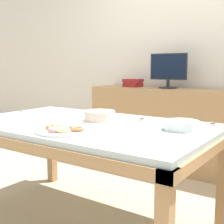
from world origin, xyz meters
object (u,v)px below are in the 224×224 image
(tealight_left_edge, at_px, (213,124))
(cake_chocolate_round, at_px, (100,117))
(tealight_right_edge, at_px, (22,111))
(computer_monitor, at_px, (168,71))
(tealight_near_cakes, at_px, (93,112))
(tealight_centre, at_px, (142,119))
(book_stack, at_px, (133,83))
(pastry_platter, at_px, (65,129))
(plate_stack, at_px, (182,125))

(tealight_left_edge, bearing_deg, cake_chocolate_round, -155.56)
(tealight_right_edge, bearing_deg, computer_monitor, 63.02)
(tealight_near_cakes, bearing_deg, tealight_centre, -10.72)
(book_stack, distance_m, tealight_near_cakes, 1.17)
(cake_chocolate_round, height_order, tealight_centre, cake_chocolate_round)
(cake_chocolate_round, bearing_deg, computer_monitor, 95.94)
(cake_chocolate_round, distance_m, tealight_near_cakes, 0.44)
(cake_chocolate_round, relative_size, tealight_left_edge, 6.59)
(computer_monitor, xyz_separation_m, book_stack, (-0.45, 0.00, -0.14))
(tealight_centre, distance_m, tealight_left_edge, 0.48)
(pastry_platter, height_order, tealight_centre, pastry_platter)
(plate_stack, height_order, tealight_left_edge, plate_stack)
(cake_chocolate_round, bearing_deg, tealight_right_edge, 178.21)
(cake_chocolate_round, xyz_separation_m, pastry_platter, (0.02, -0.38, -0.02))
(book_stack, bearing_deg, tealight_right_edge, -100.84)
(pastry_platter, distance_m, plate_stack, 0.71)
(computer_monitor, xyz_separation_m, tealight_left_edge, (0.84, -1.12, -0.33))
(plate_stack, xyz_separation_m, tealight_near_cakes, (-0.89, 0.25, -0.02))
(tealight_near_cakes, distance_m, tealight_right_edge, 0.63)
(book_stack, xyz_separation_m, pastry_platter, (0.62, -1.81, -0.19))
(pastry_platter, bearing_deg, computer_monitor, 95.47)
(book_stack, height_order, tealight_left_edge, book_stack)
(book_stack, relative_size, tealight_left_edge, 5.40)
(tealight_centre, xyz_separation_m, tealight_near_cakes, (-0.53, 0.10, 0.00))
(pastry_platter, xyz_separation_m, tealight_right_edge, (-0.89, 0.41, -0.00))
(tealight_right_edge, bearing_deg, cake_chocolate_round, -1.79)
(tealight_near_cakes, xyz_separation_m, tealight_right_edge, (-0.56, -0.29, 0.00))
(plate_stack, relative_size, tealight_left_edge, 5.25)
(pastry_platter, distance_m, tealight_right_edge, 0.98)
(computer_monitor, distance_m, tealight_centre, 1.31)
(book_stack, bearing_deg, pastry_platter, -71.13)
(computer_monitor, bearing_deg, tealight_right_edge, -116.98)
(pastry_platter, height_order, tealight_left_edge, pastry_platter)
(plate_stack, bearing_deg, tealight_centre, 157.17)
(cake_chocolate_round, relative_size, plate_stack, 1.26)
(plate_stack, relative_size, tealight_near_cakes, 5.25)
(computer_monitor, height_order, cake_chocolate_round, computer_monitor)
(book_stack, height_order, tealight_centre, book_stack)
(plate_stack, height_order, tealight_near_cakes, plate_stack)
(tealight_centre, height_order, tealight_right_edge, same)
(cake_chocolate_round, height_order, plate_stack, cake_chocolate_round)
(book_stack, relative_size, pastry_platter, 0.62)
(pastry_platter, xyz_separation_m, tealight_left_edge, (0.67, 0.69, -0.00))
(tealight_right_edge, bearing_deg, book_stack, 79.16)
(cake_chocolate_round, height_order, tealight_near_cakes, cake_chocolate_round)
(pastry_platter, height_order, plate_stack, plate_stack)
(plate_stack, distance_m, tealight_right_edge, 1.44)
(tealight_near_cakes, height_order, tealight_right_edge, same)
(book_stack, height_order, pastry_platter, book_stack)
(tealight_centre, bearing_deg, tealight_left_edge, 11.53)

